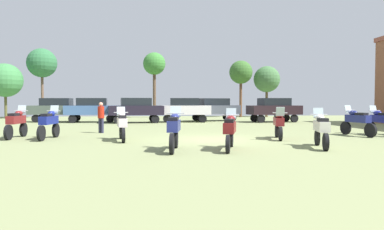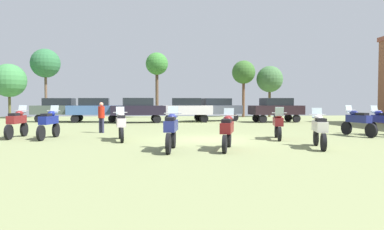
# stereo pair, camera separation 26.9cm
# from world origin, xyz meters

# --- Properties ---
(ground_plane) EXTENTS (44.00, 52.00, 0.02)m
(ground_plane) POSITION_xyz_m (0.00, 0.00, 0.01)
(ground_plane) COLOR #7D8757
(motorcycle_1) EXTENTS (0.70, 2.25, 1.45)m
(motorcycle_1) POSITION_xyz_m (-3.97, -0.09, 0.74)
(motorcycle_1) COLOR black
(motorcycle_1) RESTS_ON ground
(motorcycle_4) EXTENTS (0.80, 2.09, 1.44)m
(motorcycle_4) POSITION_xyz_m (3.44, -3.15, 0.73)
(motorcycle_4) COLOR black
(motorcycle_4) RESTS_ON ground
(motorcycle_5) EXTENTS (0.74, 2.04, 1.44)m
(motorcycle_5) POSITION_xyz_m (2.94, -0.19, 0.73)
(motorcycle_5) COLOR black
(motorcycle_5) RESTS_ON ground
(motorcycle_6) EXTENTS (0.62, 2.20, 1.51)m
(motorcycle_6) POSITION_xyz_m (-8.89, 1.38, 0.76)
(motorcycle_6) COLOR black
(motorcycle_6) RESTS_ON ground
(motorcycle_7) EXTENTS (0.62, 2.26, 1.51)m
(motorcycle_7) POSITION_xyz_m (-7.29, 0.85, 0.76)
(motorcycle_7) COLOR black
(motorcycle_7) RESTS_ON ground
(motorcycle_8) EXTENTS (0.82, 2.16, 1.44)m
(motorcycle_8) POSITION_xyz_m (0.05, -3.33, 0.73)
(motorcycle_8) COLOR black
(motorcycle_8) RESTS_ON ground
(motorcycle_9) EXTENTS (0.73, 2.23, 1.50)m
(motorcycle_9) POSITION_xyz_m (7.29, 0.85, 0.76)
(motorcycle_9) COLOR black
(motorcycle_9) RESTS_ON ground
(motorcycle_10) EXTENTS (0.62, 2.20, 1.49)m
(motorcycle_10) POSITION_xyz_m (8.54, 0.85, 0.75)
(motorcycle_10) COLOR black
(motorcycle_10) RESTS_ON ground
(motorcycle_12) EXTENTS (0.65, 2.17, 1.51)m
(motorcycle_12) POSITION_xyz_m (-1.89, -3.38, 0.76)
(motorcycle_12) COLOR black
(motorcycle_12) RESTS_ON ground
(car_1) EXTENTS (4.46, 2.22, 2.00)m
(car_1) POSITION_xyz_m (-7.86, 13.81, 1.19)
(car_1) COLOR black
(car_1) RESTS_ON ground
(car_2) EXTENTS (4.47, 2.24, 2.00)m
(car_2) POSITION_xyz_m (7.21, 12.57, 1.19)
(car_2) COLOR black
(car_2) RESTS_ON ground
(car_3) EXTENTS (4.57, 2.59, 2.00)m
(car_3) POSITION_xyz_m (2.49, 14.69, 1.19)
(car_3) COLOR black
(car_3) RESTS_ON ground
(car_4) EXTENTS (4.30, 1.81, 2.00)m
(car_4) POSITION_xyz_m (-10.95, 14.66, 1.19)
(car_4) COLOR black
(car_4) RESTS_ON ground
(car_5) EXTENTS (4.45, 2.19, 2.00)m
(car_5) POSITION_xyz_m (-0.19, 13.34, 1.19)
(car_5) COLOR black
(car_5) RESTS_ON ground
(car_6) EXTENTS (4.52, 2.41, 2.00)m
(car_6) POSITION_xyz_m (-4.20, 12.62, 1.19)
(car_6) COLOR black
(car_6) RESTS_ON ground
(person_1) EXTENTS (0.46, 0.46, 1.65)m
(person_1) POSITION_xyz_m (-5.48, 3.70, 0.98)
(person_1) COLOR #2B2B45
(person_1) RESTS_ON ground
(tree_1) EXTENTS (2.37, 2.37, 6.94)m
(tree_1) POSITION_xyz_m (-2.82, 21.36, 5.65)
(tree_1) COLOR brown
(tree_1) RESTS_ON ground
(tree_2) EXTENTS (3.38, 3.38, 5.57)m
(tree_2) POSITION_xyz_m (-17.77, 21.01, 3.89)
(tree_2) COLOR #4D4928
(tree_2) RESTS_ON ground
(tree_3) EXTENTS (2.60, 2.60, 6.34)m
(tree_3) POSITION_xyz_m (6.82, 22.48, 4.99)
(tree_3) COLOR brown
(tree_3) RESTS_ON ground
(tree_4) EXTENTS (3.08, 3.08, 7.38)m
(tree_4) POSITION_xyz_m (-14.74, 22.71, 5.82)
(tree_4) COLOR brown
(tree_4) RESTS_ON ground
(tree_5) EXTENTS (2.98, 2.98, 5.78)m
(tree_5) POSITION_xyz_m (9.90, 22.73, 4.28)
(tree_5) COLOR brown
(tree_5) RESTS_ON ground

